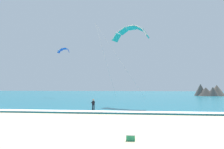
# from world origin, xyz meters

# --- Properties ---
(ground_plane) EXTENTS (200.00, 200.00, 0.00)m
(ground_plane) POSITION_xyz_m (0.00, 0.00, 0.00)
(ground_plane) COLOR beige
(sea) EXTENTS (200.00, 120.00, 0.20)m
(sea) POSITION_xyz_m (0.00, 72.67, 0.10)
(sea) COLOR #146075
(sea) RESTS_ON ground
(surf_foam) EXTENTS (200.00, 1.97, 0.04)m
(surf_foam) POSITION_xyz_m (0.00, 13.67, 0.22)
(surf_foam) COLOR white
(surf_foam) RESTS_ON sea
(surfboard) EXTENTS (0.96, 1.46, 0.09)m
(surfboard) POSITION_xyz_m (-0.41, 15.56, 0.03)
(surfboard) COLOR #239EC6
(surfboard) RESTS_ON ground
(kitesurfer) EXTENTS (0.65, 0.65, 1.69)m
(kitesurfer) POSITION_xyz_m (-0.41, 15.58, 0.94)
(kitesurfer) COLOR black
(kitesurfer) RESTS_ON ground
(kite_primary) EXTENTS (7.87, 10.99, 12.99)m
(kite_primary) POSITION_xyz_m (4.37, 24.88, 13.11)
(kite_primary) COLOR teal
(kite_distant) EXTENTS (4.51, 2.47, 1.73)m
(kite_distant) POSITION_xyz_m (-17.97, 54.36, 14.86)
(kite_distant) COLOR blue
(headland_right) EXTENTS (10.16, 6.67, 4.17)m
(headland_right) POSITION_xyz_m (28.50, 64.63, 1.80)
(headland_right) COLOR #56514C
(headland_right) RESTS_ON ground
(cooler_box) EXTENTS (0.58, 0.38, 0.40)m
(cooler_box) POSITION_xyz_m (5.50, -0.94, 0.20)
(cooler_box) COLOR #238E5B
(cooler_box) RESTS_ON ground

